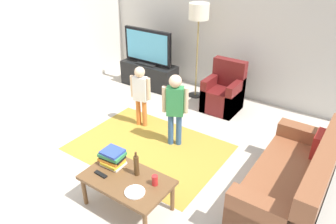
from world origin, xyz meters
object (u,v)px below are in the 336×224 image
Objects in this scene: tv at (148,47)px; floor_lamp at (199,17)px; bottle at (136,165)px; book_stack at (112,158)px; soda_can at (155,180)px; tv_stand at (149,75)px; armchair at (224,94)px; couch at (296,185)px; plate at (135,192)px; child_center at (175,104)px; coffee_table at (127,182)px; child_near_tv at (140,91)px; tv_remote at (101,174)px.

tv is 0.62× the size of floor_lamp.
book_stack is at bearing -176.73° from bottle.
tv_stand is at bearing 128.65° from soda_can.
bottle is (0.22, -2.72, 0.25)m from armchair.
couch is 1.84m from plate.
tv_stand is at bearing 90.00° from tv.
child_center is at bearing 104.24° from bottle.
soda_can is at bearing 17.35° from coffee_table.
child_near_tv is 3.45× the size of book_stack.
couch is 8.18× the size of plate.
child_center is 1.31m from bottle.
tv is 1.10× the size of coffee_table.
tv_stand is 3.88m from couch.
tv_stand reaches higher than plate.
tv_remote is at bearing -143.97° from bottle.
coffee_table is 8.33× the size of soda_can.
child_center is (0.76, -0.15, 0.06)m from child_near_tv.
coffee_table is at bearing 151.42° from plate.
child_near_tv is 1.83m from tv_remote.
tv is at bearing 121.20° from tv_remote.
coffee_table is at bearing -18.65° from book_stack.
child_center reaches higher than book_stack.
floor_lamp is at bearing 109.93° from child_center.
book_stack is at bearing 156.94° from plate.
child_center reaches higher than tv_remote.
book_stack is at bearing 179.98° from soda_can.
child_center reaches higher than armchair.
soda_can is (-1.24, -1.04, 0.19)m from couch.
tv is 3.42m from tv_remote.
coffee_table is 3.33× the size of book_stack.
coffee_table is at bearing 25.80° from tv_remote.
child_near_tv is (0.87, -1.34, 0.38)m from tv_stand.
floor_lamp reaches higher than book_stack.
bottle reaches higher than tv_remote.
floor_lamp is at bearing 112.06° from soda_can.
book_stack is at bearing -92.58° from armchair.
soda_can is (0.60, 0.22, 0.05)m from tv_remote.
bottle is at bearing -75.76° from child_center.
coffee_table is at bearing -74.02° from floor_lamp.
coffee_table is 4.55× the size of plate.
tv_stand is 1.20× the size of coffee_table.
bottle is 2.55× the size of soda_can.
book_stack is 2.50× the size of soda_can.
book_stack is at bearing -62.92° from child_near_tv.
bottle is at bearing -85.31° from armchair.
soda_can is (0.62, -0.00, -0.04)m from book_stack.
tv is at bearing -90.00° from tv_stand.
tv reaches higher than tv_remote.
tv is 1.26m from floor_lamp.
book_stack is 1.77× the size of tv_remote.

